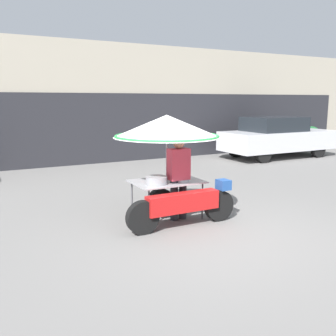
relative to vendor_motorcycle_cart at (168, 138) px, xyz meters
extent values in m
plane|color=slate|center=(0.21, -0.96, -1.49)|extent=(36.00, 36.00, 0.00)
cube|color=#B2A893|center=(0.21, 7.60, 0.56)|extent=(28.00, 2.00, 4.11)
cube|color=#28282D|center=(0.21, 6.57, -0.29)|extent=(23.80, 0.06, 2.40)
cylinder|color=black|center=(0.75, -0.54, -1.22)|extent=(0.56, 0.14, 0.56)
cylinder|color=black|center=(-0.76, -0.54, -1.22)|extent=(0.56, 0.14, 0.56)
cube|color=red|center=(0.00, -0.54, -1.06)|extent=(1.33, 0.24, 0.32)
cube|color=#234C93|center=(0.84, -0.54, -0.84)|extent=(0.20, 0.24, 0.18)
cylinder|color=black|center=(0.00, 0.33, -1.24)|extent=(0.50, 0.14, 0.50)
cylinder|color=#515156|center=(0.54, -0.32, -1.16)|extent=(0.03, 0.03, 0.68)
cylinder|color=#515156|center=(0.54, 0.44, -1.16)|extent=(0.03, 0.03, 0.68)
cylinder|color=#515156|center=(-0.54, -0.32, -1.16)|extent=(0.03, 0.03, 0.68)
cylinder|color=#515156|center=(-0.54, 0.44, -1.16)|extent=(0.03, 0.03, 0.68)
cube|color=#9E9EA3|center=(0.00, 0.06, -0.81)|extent=(1.27, 0.90, 0.02)
cylinder|color=#B2B2B7|center=(0.00, 0.06, -0.39)|extent=(0.03, 0.03, 0.81)
cone|color=white|center=(0.00, 0.06, 0.21)|extent=(1.93, 1.93, 0.40)
torus|color=green|center=(0.00, 0.06, 0.03)|extent=(1.88, 1.88, 0.05)
cylinder|color=#939399|center=(-0.29, -0.10, -0.73)|extent=(0.38, 0.38, 0.14)
cylinder|color=silver|center=(0.22, -0.08, -0.71)|extent=(0.30, 0.30, 0.17)
cylinder|color=#939399|center=(-0.07, 0.24, -0.76)|extent=(0.27, 0.27, 0.07)
cylinder|color=#2D2D33|center=(0.05, -0.13, -1.12)|extent=(0.14, 0.14, 0.75)
cylinder|color=#2D2D33|center=(0.23, -0.13, -1.12)|extent=(0.14, 0.14, 0.75)
cube|color=#C13847|center=(0.14, -0.13, -0.47)|extent=(0.38, 0.22, 0.56)
sphere|color=#A87A5B|center=(0.14, -0.13, -0.08)|extent=(0.20, 0.20, 0.20)
cylinder|color=black|center=(8.59, 3.97, -1.19)|extent=(0.61, 0.20, 0.61)
cylinder|color=black|center=(8.59, 5.50, -1.19)|extent=(0.61, 0.20, 0.61)
cylinder|color=black|center=(5.85, 3.97, -1.19)|extent=(0.61, 0.20, 0.61)
cylinder|color=black|center=(5.85, 5.50, -1.19)|extent=(0.61, 0.20, 0.61)
cube|color=silver|center=(7.22, 4.74, -0.84)|extent=(4.42, 1.79, 0.71)
cube|color=#1E2328|center=(7.00, 4.74, -0.22)|extent=(2.12, 1.58, 0.53)
cylinder|color=#2D2D33|center=(10.58, 6.10, -1.39)|extent=(0.31, 0.31, 0.21)
sphere|color=#1E5B2D|center=(10.58, 6.10, -0.92)|extent=(0.85, 0.85, 0.85)
camera|label=1|loc=(-3.12, -5.90, 0.67)|focal=40.00mm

